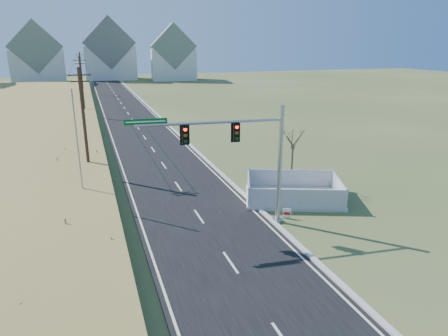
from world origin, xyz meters
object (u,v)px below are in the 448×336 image
Objects in this scene: open_sign at (287,213)px; fence_enclosure at (293,195)px; flagpole at (80,161)px; bare_tree at (293,137)px; traffic_signal_mast at (250,155)px.

fence_enclosure is at bearing 81.47° from open_sign.
flagpole is (-14.29, 3.63, 2.91)m from fence_enclosure.
bare_tree is at bearing 85.79° from open_sign.
flagpole is at bearing 178.62° from open_sign.
fence_enclosure is 4.47m from bare_tree.
traffic_signal_mast is at bearing -152.15° from open_sign.
open_sign is 0.13× the size of bare_tree.
open_sign is at bearing -120.59° from bare_tree.
flagpole is 15.42m from bare_tree.
traffic_signal_mast is 7.76m from bare_tree.
flagpole is (-9.63, 6.54, -1.30)m from traffic_signal_mast.
traffic_signal_mast reaches higher than bare_tree.
traffic_signal_mast is 11.72m from flagpole.
open_sign is (2.67, 0.07, -4.17)m from traffic_signal_mast.
bare_tree is at bearing 48.39° from traffic_signal_mast.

